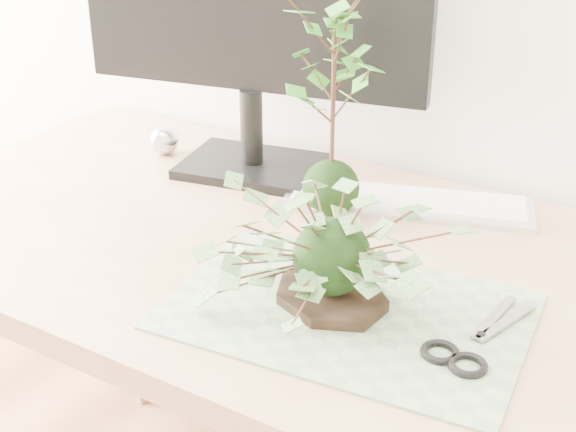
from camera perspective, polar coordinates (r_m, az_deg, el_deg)
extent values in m
cube|color=tan|center=(1.16, 5.17, -4.41)|extent=(1.60, 0.70, 0.04)
cube|color=tan|center=(1.92, -11.32, -4.17)|extent=(0.06, 0.06, 0.70)
cube|color=slate|center=(1.04, 4.25, -6.78)|extent=(0.48, 0.34, 0.00)
cylinder|color=black|center=(1.05, 3.06, -5.67)|extent=(0.22, 0.22, 0.01)
sphere|color=black|center=(1.02, 3.14, -2.90)|extent=(0.10, 0.10, 0.10)
sphere|color=black|center=(1.27, 3.06, 2.02)|extent=(0.09, 0.09, 0.09)
cylinder|color=#372013|center=(1.22, 3.21, 7.62)|extent=(0.01, 0.01, 0.22)
cube|color=silver|center=(1.33, 8.49, 0.88)|extent=(0.42, 0.24, 0.01)
cube|color=white|center=(1.32, 8.51, 1.18)|extent=(0.39, 0.21, 0.01)
cube|color=black|center=(1.45, -2.55, 3.56)|extent=(0.28, 0.22, 0.02)
cylinder|color=black|center=(1.42, -2.61, 6.36)|extent=(0.04, 0.04, 0.13)
sphere|color=silver|center=(1.53, -8.79, 5.35)|extent=(0.05, 0.05, 0.05)
cube|color=gray|center=(1.05, 13.87, -6.93)|extent=(0.02, 0.11, 0.00)
cube|color=gray|center=(1.05, 14.73, -7.16)|extent=(0.04, 0.11, 0.00)
torus|color=black|center=(0.96, 11.17, -9.74)|extent=(0.05, 0.05, 0.01)
torus|color=black|center=(0.96, 13.29, -10.35)|extent=(0.05, 0.05, 0.01)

